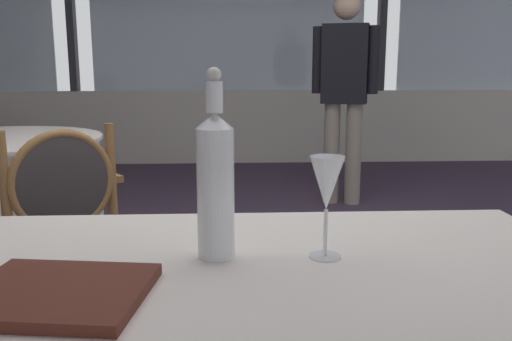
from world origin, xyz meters
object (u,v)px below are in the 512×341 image
(dining_chair_0_0, at_px, (53,218))
(diner_person_0, at_px, (344,86))
(water_bottle, at_px, (214,182))
(wine_glass, at_px, (325,186))
(menu_book, at_px, (54,293))

(dining_chair_0_0, height_order, diner_person_0, diner_person_0)
(dining_chair_0_0, bearing_deg, water_bottle, 176.40)
(water_bottle, xyz_separation_m, dining_chair_0_0, (-0.68, 1.07, -0.37))
(water_bottle, relative_size, diner_person_0, 0.22)
(water_bottle, bearing_deg, dining_chair_0_0, 122.37)
(water_bottle, height_order, dining_chair_0_0, water_bottle)
(diner_person_0, bearing_deg, wine_glass, -174.90)
(water_bottle, relative_size, dining_chair_0_0, 0.41)
(water_bottle, distance_m, wine_glass, 0.22)
(water_bottle, bearing_deg, menu_book, -143.95)
(menu_book, relative_size, diner_person_0, 0.17)
(water_bottle, height_order, wine_glass, water_bottle)
(water_bottle, height_order, menu_book, water_bottle)
(menu_book, bearing_deg, dining_chair_0_0, 116.26)
(wine_glass, bearing_deg, menu_book, -160.13)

